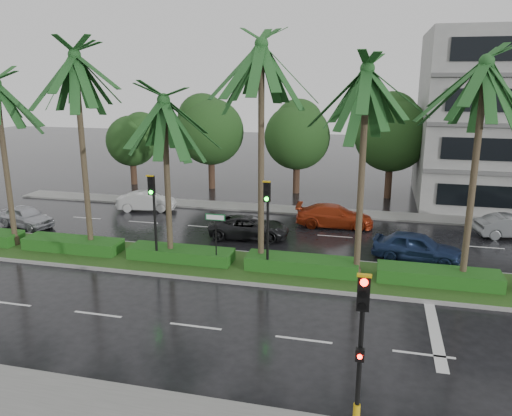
% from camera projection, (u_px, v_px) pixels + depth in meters
% --- Properties ---
extents(ground, '(120.00, 120.00, 0.00)m').
position_uv_depth(ground, '(234.00, 275.00, 23.00)').
color(ground, black).
rests_on(ground, ground).
extents(near_sidewalk, '(40.00, 2.40, 0.12)m').
position_uv_depth(near_sidewalk, '(127.00, 415.00, 13.41)').
color(near_sidewalk, slate).
rests_on(near_sidewalk, ground).
extents(far_sidewalk, '(40.00, 2.00, 0.12)m').
position_uv_depth(far_sidewalk, '(283.00, 209.00, 34.25)').
color(far_sidewalk, slate).
rests_on(far_sidewalk, ground).
extents(median, '(36.00, 4.00, 0.15)m').
position_uv_depth(median, '(240.00, 266.00, 23.92)').
color(median, gray).
rests_on(median, ground).
extents(hedge, '(35.20, 1.40, 0.60)m').
position_uv_depth(hedge, '(240.00, 259.00, 23.82)').
color(hedge, '#1C4714').
rests_on(hedge, median).
extents(lane_markings, '(34.00, 13.06, 0.01)m').
position_uv_depth(lane_markings, '(297.00, 285.00, 21.89)').
color(lane_markings, silver).
rests_on(lane_markings, ground).
extents(palm_row, '(26.30, 4.20, 10.90)m').
position_uv_depth(palm_row, '(211.00, 85.00, 22.07)').
color(palm_row, '#3A2D21').
rests_on(palm_row, median).
extents(signal_near, '(0.34, 0.45, 4.36)m').
position_uv_depth(signal_near, '(360.00, 347.00, 12.15)').
color(signal_near, black).
rests_on(signal_near, near_sidewalk).
extents(signal_median_left, '(0.34, 0.42, 4.36)m').
position_uv_depth(signal_median_left, '(153.00, 206.00, 23.44)').
color(signal_median_left, black).
rests_on(signal_median_left, median).
extents(signal_median_right, '(0.34, 0.42, 4.36)m').
position_uv_depth(signal_median_right, '(267.00, 213.00, 22.17)').
color(signal_median_right, black).
rests_on(signal_median_right, median).
extents(street_sign, '(0.95, 0.09, 2.60)m').
position_uv_depth(street_sign, '(216.00, 227.00, 23.14)').
color(street_sign, black).
rests_on(street_sign, median).
extents(bg_trees, '(32.49, 5.46, 7.89)m').
position_uv_depth(bg_trees, '(309.00, 133.00, 38.10)').
color(bg_trees, '#352318').
rests_on(bg_trees, ground).
extents(car_silver, '(2.53, 4.10, 1.30)m').
position_uv_depth(car_silver, '(26.00, 216.00, 30.32)').
color(car_silver, '#B2B4BA').
rests_on(car_silver, ground).
extents(car_white, '(2.18, 4.11, 1.29)m').
position_uv_depth(car_white, '(146.00, 201.00, 34.06)').
color(car_white, '#B7B7B7').
rests_on(car_white, ground).
extents(car_darkgrey, '(2.51, 4.70, 1.26)m').
position_uv_depth(car_darkgrey, '(249.00, 227.00, 28.26)').
color(car_darkgrey, black).
rests_on(car_darkgrey, ground).
extents(car_red, '(2.15, 4.76, 1.35)m').
position_uv_depth(car_red, '(334.00, 216.00, 30.38)').
color(car_red, '#9C2C11').
rests_on(car_red, ground).
extents(car_blue, '(2.44, 4.50, 1.45)m').
position_uv_depth(car_blue, '(417.00, 247.00, 24.65)').
color(car_blue, navy).
rests_on(car_blue, ground).
extents(car_grey, '(2.26, 4.16, 1.30)m').
position_uv_depth(car_grey, '(512.00, 226.00, 28.34)').
color(car_grey, slate).
rests_on(car_grey, ground).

